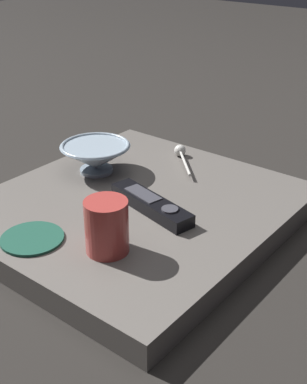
{
  "coord_description": "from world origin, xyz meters",
  "views": [
    {
      "loc": [
        -0.68,
        -0.59,
        0.53
      ],
      "look_at": [
        0.02,
        -0.03,
        0.07
      ],
      "focal_mm": 48.78,
      "sensor_mm": 36.0,
      "label": 1
    }
  ],
  "objects": [
    {
      "name": "coffee_mug",
      "position": [
        -0.16,
        -0.08,
        0.09
      ],
      "size": [
        0.07,
        0.07,
        0.09
      ],
      "color": "#A53833",
      "rests_on": "table"
    },
    {
      "name": "tv_remote_near",
      "position": [
        -0.01,
        -0.05,
        0.06
      ],
      "size": [
        0.09,
        0.2,
        0.03
      ],
      "color": "black",
      "rests_on": "table"
    },
    {
      "name": "cereal_bowl",
      "position": [
        0.05,
        0.15,
        0.08
      ],
      "size": [
        0.15,
        0.15,
        0.06
      ],
      "color": "#8C9EAD",
      "rests_on": "table"
    },
    {
      "name": "ground_plane",
      "position": [
        0.0,
        0.0,
        0.0
      ],
      "size": [
        6.0,
        6.0,
        0.0
      ],
      "primitive_type": "plane",
      "color": "black"
    },
    {
      "name": "teaspoon",
      "position": [
        0.22,
        0.05,
        0.06
      ],
      "size": [
        0.11,
        0.11,
        0.03
      ],
      "color": "silver",
      "rests_on": "table"
    },
    {
      "name": "table",
      "position": [
        0.0,
        0.0,
        0.02
      ],
      "size": [
        0.59,
        0.54,
        0.05
      ],
      "color": "#5B5651",
      "rests_on": "ground"
    },
    {
      "name": "drink_coaster",
      "position": [
        -0.22,
        0.05,
        0.05
      ],
      "size": [
        0.11,
        0.11,
        0.01
      ],
      "color": "#194738",
      "rests_on": "table"
    }
  ]
}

